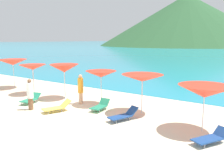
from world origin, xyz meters
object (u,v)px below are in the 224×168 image
object	(u,v)px
umbrella_2	(64,68)
umbrella_3	(101,74)
beachgoer_1	(81,88)
lounge_chair_0	(100,106)
lounge_chair_3	(211,137)
umbrella_4	(142,78)
cruise_ship	(204,33)
umbrella_5	(205,91)
beachgoer_0	(30,94)
lounge_chair_2	(124,115)
lounge_chair_1	(31,99)
umbrella_0	(13,62)
lounge_chair_4	(57,107)
umbrella_1	(33,67)

from	to	relation	value
umbrella_2	umbrella_3	size ratio (longest dim) A/B	1.11
beachgoer_1	lounge_chair_0	bearing A→B (deg)	104.38
lounge_chair_3	beachgoer_1	world-z (taller)	beachgoer_1
umbrella_4	cruise_ship	world-z (taller)	cruise_ship
cruise_ship	umbrella_2	bearing A→B (deg)	-84.39
umbrella_5	beachgoer_0	distance (m)	9.29
umbrella_3	lounge_chair_2	xyz separation A→B (m)	(2.71, -1.71, -1.64)
umbrella_2	beachgoer_1	xyz separation A→B (m)	(1.85, -0.45, -1.08)
lounge_chair_1	umbrella_4	bearing A→B (deg)	3.40
umbrella_0	umbrella_4	world-z (taller)	umbrella_0
umbrella_2	umbrella_5	xyz separation A→B (m)	(9.34, -0.81, -0.28)
umbrella_5	umbrella_4	bearing A→B (deg)	166.81
lounge_chair_1	beachgoer_0	xyz separation A→B (m)	(1.24, -0.92, 0.67)
umbrella_2	lounge_chair_4	size ratio (longest dim) A/B	1.39
umbrella_1	umbrella_4	size ratio (longest dim) A/B	0.90
umbrella_2	lounge_chair_1	size ratio (longest dim) A/B	1.54
lounge_chair_1	lounge_chair_2	xyz separation A→B (m)	(6.59, 0.59, -0.00)
lounge_chair_0	lounge_chair_4	bearing A→B (deg)	-144.26
umbrella_5	beachgoer_0	size ratio (longest dim) A/B	1.28
umbrella_3	umbrella_5	xyz separation A→B (m)	(6.34, -0.97, -0.12)
umbrella_5	lounge_chair_0	size ratio (longest dim) A/B	1.66
umbrella_3	lounge_chair_3	xyz separation A→B (m)	(6.96, -2.09, -1.66)
beachgoer_0	cruise_ship	xyz separation A→B (m)	(-44.21, 208.41, 7.92)
umbrella_1	lounge_chair_3	world-z (taller)	umbrella_1
lounge_chair_1	lounge_chair_3	distance (m)	10.83
lounge_chair_4	umbrella_3	bearing A→B (deg)	88.86
umbrella_2	lounge_chair_2	world-z (taller)	umbrella_2
umbrella_3	lounge_chair_3	world-z (taller)	umbrella_3
umbrella_0	umbrella_5	xyz separation A→B (m)	(15.39, -0.94, -0.36)
lounge_chair_1	lounge_chair_3	world-z (taller)	lounge_chair_1
beachgoer_1	cruise_ship	world-z (taller)	cruise_ship
beachgoer_1	cruise_ship	distance (m)	210.96
lounge_chair_0	beachgoer_0	xyz separation A→B (m)	(-3.32, -2.22, 0.69)
lounge_chair_3	umbrella_0	bearing A→B (deg)	-158.79
umbrella_1	lounge_chair_4	size ratio (longest dim) A/B	1.30
umbrella_0	cruise_ship	xyz separation A→B (m)	(-37.79, 205.23, 6.71)
lounge_chair_0	lounge_chair_1	world-z (taller)	lounge_chair_0
lounge_chair_3	cruise_ship	world-z (taller)	cruise_ship
lounge_chair_3	beachgoer_0	bearing A→B (deg)	-144.79
umbrella_4	umbrella_5	bearing A→B (deg)	-13.19
lounge_chair_2	beachgoer_0	size ratio (longest dim) A/B	0.94
umbrella_1	umbrella_3	size ratio (longest dim) A/B	1.04
lounge_chair_2	lounge_chair_4	world-z (taller)	lounge_chair_2
lounge_chair_3	beachgoer_1	xyz separation A→B (m)	(-8.10, 1.48, 0.75)
umbrella_0	cruise_ship	world-z (taller)	cruise_ship
umbrella_1	lounge_chair_4	distance (m)	5.44
lounge_chair_3	beachgoer_0	distance (m)	9.68
umbrella_1	umbrella_0	bearing A→B (deg)	171.34
beachgoer_0	beachgoer_1	xyz separation A→B (m)	(1.49, 2.61, 0.05)
umbrella_2	beachgoer_0	distance (m)	3.28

